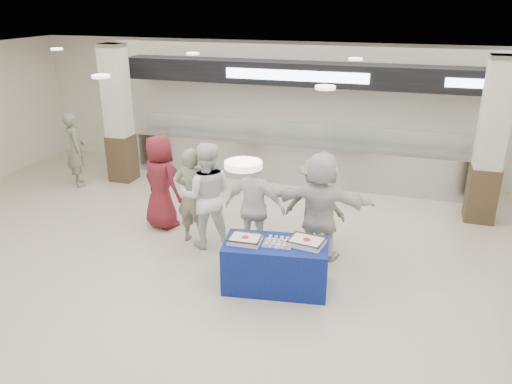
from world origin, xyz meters
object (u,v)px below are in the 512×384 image
(sheet_cake_left, at_px, (245,239))
(chef_short, at_px, (255,208))
(civilian_maroon, at_px, (161,182))
(soldier_bg, at_px, (75,149))
(sheet_cake_right, at_px, (307,241))
(soldier_a, at_px, (193,196))
(chef_tall, at_px, (207,196))
(display_table, at_px, (276,265))
(soldier_b, at_px, (315,203))
(cupcake_tray, at_px, (278,242))
(civilian_white, at_px, (320,206))

(sheet_cake_left, xyz_separation_m, chef_short, (-0.15, 0.96, 0.09))
(civilian_maroon, bearing_deg, soldier_bg, -2.55)
(sheet_cake_right, xyz_separation_m, civilian_maroon, (-3.09, 1.40, 0.10))
(soldier_a, bearing_deg, chef_tall, 168.40)
(display_table, xyz_separation_m, soldier_a, (-1.81, 1.07, 0.51))
(sheet_cake_left, relative_size, civilian_maroon, 0.27)
(soldier_b, bearing_deg, civilian_maroon, 2.04)
(display_table, bearing_deg, soldier_b, 71.59)
(display_table, xyz_separation_m, sheet_cake_left, (-0.45, -0.10, 0.42))
(sheet_cake_left, distance_m, soldier_a, 1.79)
(civilian_maroon, bearing_deg, chef_short, -172.58)
(cupcake_tray, distance_m, soldier_a, 2.15)
(chef_tall, height_order, soldier_b, chef_tall)
(cupcake_tray, bearing_deg, display_table, 129.90)
(soldier_a, distance_m, soldier_b, 2.15)
(soldier_a, bearing_deg, civilian_maroon, -24.34)
(cupcake_tray, relative_size, chef_short, 0.25)
(chef_short, relative_size, soldier_bg, 1.02)
(civilian_maroon, bearing_deg, civilian_white, -161.75)
(sheet_cake_right, xyz_separation_m, chef_short, (-1.04, 0.78, 0.09))
(civilian_white, bearing_deg, soldier_a, 1.36)
(sheet_cake_right, distance_m, civilian_maroon, 3.40)
(sheet_cake_right, bearing_deg, soldier_a, 156.43)
(display_table, height_order, soldier_bg, soldier_bg)
(soldier_a, height_order, chef_short, chef_short)
(soldier_a, bearing_deg, display_table, 151.45)
(cupcake_tray, bearing_deg, civilian_maroon, 150.50)
(cupcake_tray, relative_size, soldier_bg, 0.26)
(display_table, xyz_separation_m, cupcake_tray, (0.03, -0.03, 0.41))
(soldier_a, xyz_separation_m, soldier_bg, (-3.80, 1.91, -0.01))
(sheet_cake_right, relative_size, soldier_bg, 0.32)
(civilian_maroon, distance_m, soldier_b, 2.94)
(civilian_maroon, distance_m, civilian_white, 3.11)
(cupcake_tray, relative_size, civilian_white, 0.24)
(soldier_bg, bearing_deg, display_table, -161.64)
(chef_tall, relative_size, soldier_bg, 1.09)
(sheet_cake_right, distance_m, cupcake_tray, 0.43)
(display_table, height_order, cupcake_tray, cupcake_tray)
(sheet_cake_left, relative_size, cupcake_tray, 1.07)
(display_table, bearing_deg, chef_tall, 138.67)
(cupcake_tray, bearing_deg, sheet_cake_left, -172.36)
(sheet_cake_left, xyz_separation_m, cupcake_tray, (0.48, 0.06, -0.01))
(sheet_cake_left, height_order, civilian_white, civilian_white)
(sheet_cake_left, relative_size, chef_short, 0.27)
(soldier_a, bearing_deg, chef_short, 172.39)
(soldier_b, bearing_deg, soldier_a, 13.66)
(soldier_a, relative_size, chef_tall, 0.93)
(display_table, distance_m, cupcake_tray, 0.41)
(chef_tall, relative_size, soldier_b, 1.16)
(chef_short, xyz_separation_m, civilian_white, (1.04, 0.30, 0.05))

